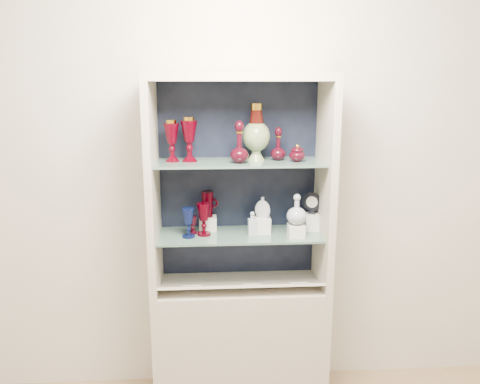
{
  "coord_description": "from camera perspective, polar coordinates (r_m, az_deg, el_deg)",
  "views": [
    {
      "loc": [
        -0.17,
        -1.0,
        1.88
      ],
      "look_at": [
        0.0,
        1.53,
        1.3
      ],
      "focal_mm": 35.0,
      "sensor_mm": 36.0,
      "label": 1
    }
  ],
  "objects": [
    {
      "name": "riser_flat_flask",
      "position": [
        2.7,
        2.74,
        -4.07
      ],
      "size": [
        0.09,
        0.09,
        0.09
      ],
      "primitive_type": "cube",
      "color": "silver",
      "rests_on": "shelf_lower"
    },
    {
      "name": "ruby_goblet_small",
      "position": [
        2.69,
        -5.78,
        -4.02
      ],
      "size": [
        0.06,
        0.06,
        0.1
      ],
      "primitive_type": null,
      "rotation": [
        0.0,
        0.0,
        0.14
      ],
      "color": "#3E0815",
      "rests_on": "shelf_lower"
    },
    {
      "name": "cabinet_side_right",
      "position": [
        2.67,
        10.33,
        0.67
      ],
      "size": [
        0.04,
        0.4,
        1.15
      ],
      "primitive_type": "cube",
      "color": "#C0B6A2",
      "rests_on": "cabinet_base"
    },
    {
      "name": "label_card_2",
      "position": [
        2.7,
        7.1,
        -10.94
      ],
      "size": [
        0.1,
        0.06,
        0.03
      ],
      "primitive_type": "cube",
      "rotation": [
        -0.44,
        0.0,
        0.0
      ],
      "color": "white",
      "rests_on": "label_ledge"
    },
    {
      "name": "ruby_goblet_tall",
      "position": [
        2.65,
        -4.43,
        -3.32
      ],
      "size": [
        0.08,
        0.08,
        0.19
      ],
      "primitive_type": null,
      "rotation": [
        0.0,
        0.0,
        -0.07
      ],
      "color": "#47000C",
      "rests_on": "shelf_lower"
    },
    {
      "name": "cabinet_top_cap",
      "position": [
        2.54,
        -0.0,
        13.78
      ],
      "size": [
        1.0,
        0.4,
        0.04
      ],
      "primitive_type": "cube",
      "color": "#C0B6A2",
      "rests_on": "cabinet_side_left"
    },
    {
      "name": "riser_cameo_medallion",
      "position": [
        2.77,
        8.7,
        -3.62
      ],
      "size": [
        0.08,
        0.08,
        0.1
      ],
      "primitive_type": "cube",
      "color": "silver",
      "rests_on": "shelf_lower"
    },
    {
      "name": "shelf_upper",
      "position": [
        2.59,
        -0.03,
        3.64
      ],
      "size": [
        0.92,
        0.34,
        0.01
      ],
      "primitive_type": "cube",
      "color": "slate",
      "rests_on": "cabinet_side_left"
    },
    {
      "name": "lidded_bowl",
      "position": [
        2.59,
        6.98,
        4.77
      ],
      "size": [
        0.1,
        0.1,
        0.1
      ],
      "primitive_type": null,
      "rotation": [
        0.0,
        0.0,
        -0.23
      ],
      "color": "#3E0815",
      "rests_on": "shelf_upper"
    },
    {
      "name": "pedestal_lamp_right",
      "position": [
        2.6,
        -8.31,
        6.2
      ],
      "size": [
        0.09,
        0.09,
        0.23
      ],
      "primitive_type": null,
      "rotation": [
        0.0,
        0.0,
        -0.01
      ],
      "color": "#47000C",
      "rests_on": "shelf_upper"
    },
    {
      "name": "ruby_pitcher",
      "position": [
        2.72,
        -3.97,
        -1.48
      ],
      "size": [
        0.13,
        0.09,
        0.15
      ],
      "primitive_type": null,
      "rotation": [
        0.0,
        0.0,
        -0.2
      ],
      "color": "#47000C",
      "rests_on": "riser_ruby_pitcher"
    },
    {
      "name": "clear_round_decanter",
      "position": [
        2.62,
        6.93,
        -2.21
      ],
      "size": [
        0.11,
        0.11,
        0.17
      ],
      "primitive_type": null,
      "rotation": [
        0.0,
        0.0,
        0.03
      ],
      "color": "#A4B0C0",
      "rests_on": "riser_clear_round_decanter"
    },
    {
      "name": "enamel_urn",
      "position": [
        2.6,
        2.0,
        7.29
      ],
      "size": [
        0.2,
        0.2,
        0.31
      ],
      "primitive_type": null,
      "rotation": [
        0.0,
        0.0,
        0.42
      ],
      "color": "#0E4021",
      "rests_on": "shelf_upper"
    },
    {
      "name": "clear_square_bottle",
      "position": [
        2.64,
        1.5,
        -3.85
      ],
      "size": [
        0.05,
        0.05,
        0.14
      ],
      "primitive_type": null,
      "rotation": [
        0.0,
        0.0,
        0.06
      ],
      "color": "#A4B0C0",
      "rests_on": "shelf_lower"
    },
    {
      "name": "wall_back",
      "position": [
        2.8,
        -0.29,
        3.0
      ],
      "size": [
        3.5,
        0.02,
        2.8
      ],
      "primitive_type": "cube",
      "color": "beige",
      "rests_on": "ground"
    },
    {
      "name": "riser_clear_round_decanter",
      "position": [
        2.65,
        6.86,
        -4.69
      ],
      "size": [
        0.09,
        0.09,
        0.07
      ],
      "primitive_type": "cube",
      "color": "silver",
      "rests_on": "shelf_lower"
    },
    {
      "name": "cobalt_goblet",
      "position": [
        2.62,
        -6.32,
        -3.74
      ],
      "size": [
        0.09,
        0.09,
        0.17
      ],
      "primitive_type": null,
      "rotation": [
        0.0,
        0.0,
        0.3
      ],
      "color": "#0A123E",
      "rests_on": "shelf_lower"
    },
    {
      "name": "cabinet_base",
      "position": [
        2.95,
        -0.0,
        -17.79
      ],
      "size": [
        1.0,
        0.4,
        0.75
      ],
      "primitive_type": "cube",
      "color": "#C0B6A2",
      "rests_on": "ground"
    },
    {
      "name": "shelf_lower",
      "position": [
        2.69,
        -0.03,
        -5.23
      ],
      "size": [
        0.92,
        0.34,
        0.01
      ],
      "primitive_type": "cube",
      "color": "slate",
      "rests_on": "cabinet_side_left"
    },
    {
      "name": "ruby_decanter_a",
      "position": [
        2.51,
        -0.08,
        6.43
      ],
      "size": [
        0.12,
        0.12,
        0.26
      ],
      "primitive_type": null,
      "rotation": [
        0.0,
        0.0,
        0.25
      ],
      "color": "#3E0815",
      "rests_on": "shelf_upper"
    },
    {
      "name": "flat_flask",
      "position": [
        2.67,
        2.77,
        -1.85
      ],
      "size": [
        0.1,
        0.07,
        0.13
      ],
      "primitive_type": null,
      "rotation": [
        0.0,
        0.0,
        -0.38
      ],
      "color": "silver",
      "rests_on": "riser_flat_flask"
    },
    {
      "name": "cabinet_back_panel",
      "position": [
        2.78,
        -0.26,
        1.37
      ],
      "size": [
        0.98,
        0.02,
        1.15
      ],
      "primitive_type": "cube",
      "color": "black",
      "rests_on": "cabinet_base"
    },
    {
      "name": "ruby_decanter_b",
      "position": [
        2.62,
        4.7,
        6.0
      ],
      "size": [
        0.11,
        0.11,
        0.2
      ],
      "primitive_type": null,
      "rotation": [
        0.0,
        0.0,
        -0.34
      ],
      "color": "#3E0815",
      "rests_on": "shelf_upper"
    },
    {
      "name": "pedestal_lamp_left",
      "position": [
        2.59,
        -6.2,
        6.41
      ],
      "size": [
        0.12,
        0.12,
        0.24
      ],
      "primitive_type": null,
      "rotation": [
        0.0,
        0.0,
        -0.32
      ],
      "color": "#47000C",
      "rests_on": "shelf_upper"
    },
    {
      "name": "label_card_1",
      "position": [
        2.66,
        1.32,
        -11.17
      ],
      "size": [
        0.1,
        0.06,
        0.03
      ],
      "primitive_type": "cube",
      "rotation": [
        -0.44,
        0.0,
        0.0
      ],
      "color": "white",
      "rests_on": "label_ledge"
    },
    {
      "name": "label_card_0",
      "position": [
        2.66,
        -5.82,
        -11.31
      ],
      "size": [
        0.1,
        0.06,
        0.03
      ],
      "primitive_type": "cube",
      "rotation": [
        -0.44,
        0.0,
        0.0
      ],
      "color": "white",
      "rests_on": "label_ledge"
    },
    {
      "name": "cameo_medallion",
      "position": [
        2.74,
        8.78,
        -1.3
      ],
      "size": [
        0.12,
        0.08,
        0.13
      ],
      "primitive_type": null,
      "rotation": [
        0.0,
        0.0,
        -0.41
      ],
      "color": "black",
      "rests_on": "riser_cameo_medallion"
    },
    {
      "name": "label_ledge",
      "position": [
        2.67,
        0.16,
        -11.5
      ],
      "size": [
        0.92,
        0.17,
        0.09
      ],
      "primitive_type": "cube",
      "rotation": [
        -0.44,
        0.0,
        0.0
      ],
      "color": "#C0B6A2",
      "rests_on": "cabinet_base"
    },
    {
      "name": "riser_ruby_pitcher",
      "position": [
        2.76,
        -3.93,
        -3.81
      ],
      "size": [
        0.1,
        0.1,
        0.08
      ],
      "primitive_type": "cube",
      "color": "silver",
      "rests_on": "shelf_lower"
    },
    {
      "name": "cabinet_side_left",
      "position": [
        2.61,
        -10.57,
        0.38
      ],
      "size": [
        0.04,
        0.4,
        1.15
      ],
      "primitive_type": "cube",
      "color": "#C0B6A2",
      "rests_on": "cabinet_base"
    }
  ]
}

